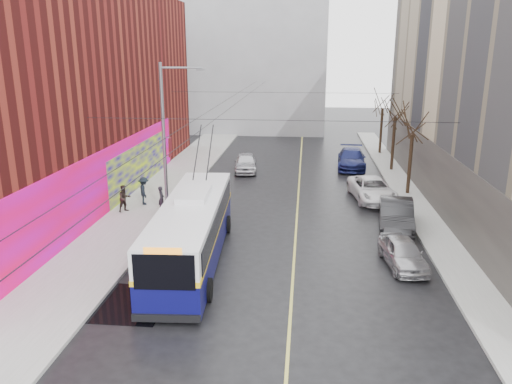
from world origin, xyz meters
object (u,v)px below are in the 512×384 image
parked_car_c (372,189)px  parked_car_b (396,215)px  tree_near (413,123)px  tree_far (383,100)px  parked_car_a (403,253)px  tree_mid (396,107)px  parked_car_d (352,159)px  pedestrian_c (144,191)px  streetlight_pole (166,136)px  pedestrian_a (162,199)px  following_car (246,162)px  pedestrian_b (124,198)px  trolleybus (192,230)px

parked_car_c → parked_car_b: bearing=-91.9°
tree_near → parked_car_c: (-2.62, -1.44, -4.24)m
tree_far → parked_car_a: tree_far is taller
tree_mid → tree_far: 7.00m
parked_car_c → parked_car_d: parked_car_d is taller
tree_near → parked_car_d: (-3.20, 7.77, -4.17)m
tree_near → parked_car_b: bearing=-105.7°
parked_car_c → pedestrian_c: bearing=-176.6°
tree_near → parked_car_c: tree_near is taller
tree_near → tree_far: size_ratio=0.97×
tree_mid → streetlight_pole: bearing=-139.3°
parked_car_a → parked_car_b: parked_car_b is taller
tree_near → tree_mid: tree_mid is taller
tree_mid → pedestrian_a: tree_mid is taller
tree_far → following_car: tree_far is taller
streetlight_pole → parked_car_d: streetlight_pole is taller
streetlight_pole → tree_far: 25.09m
parked_car_c → pedestrian_b: bearing=-171.8°
parked_car_a → streetlight_pole: bearing=146.5°
streetlight_pole → tree_mid: 19.96m
tree_near → tree_far: 14.00m
pedestrian_a → pedestrian_b: bearing=80.2°
streetlight_pole → pedestrian_c: (-2.09, 1.58, -3.81)m
parked_car_a → pedestrian_a: 14.72m
streetlight_pole → following_car: bearing=74.8°
parked_car_d → following_car: parked_car_d is taller
parked_car_a → parked_car_c: parked_car_c is taller
tree_mid → following_car: size_ratio=1.53×
tree_near → pedestrian_c: size_ratio=3.59×
parked_car_d → pedestrian_a: (-12.54, -13.42, 0.12)m
following_car → pedestrian_c: 11.44m
pedestrian_a → parked_car_d: bearing=-60.6°
trolleybus → following_car: size_ratio=2.74×
following_car → pedestrian_c: bearing=-123.6°
tree_far → parked_car_a: bearing=-95.5°
tree_mid → parked_car_c: size_ratio=1.27×
pedestrian_c → trolleybus: bearing=-171.7°
trolleybus → pedestrian_b: bearing=127.7°
streetlight_pole → parked_car_c: size_ratio=1.71×
parked_car_c → pedestrian_c: (-14.61, -2.98, 0.31)m
streetlight_pole → parked_car_d: bearing=49.1°
tree_mid → parked_car_a: bearing=-97.5°
pedestrian_b → trolleybus: bearing=-95.9°
tree_mid → pedestrian_b: 22.55m
parked_car_c → pedestrian_a: (-13.12, -4.21, 0.20)m
tree_near → pedestrian_a: bearing=-160.3°
streetlight_pole → tree_near: 16.28m
pedestrian_b → tree_near: bearing=-28.5°
parked_car_a → pedestrian_c: bearing=144.7°
tree_near → pedestrian_b: size_ratio=3.88×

